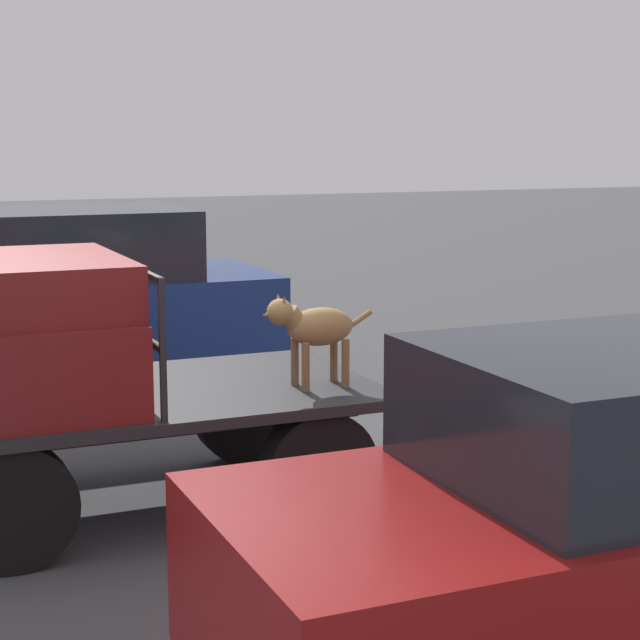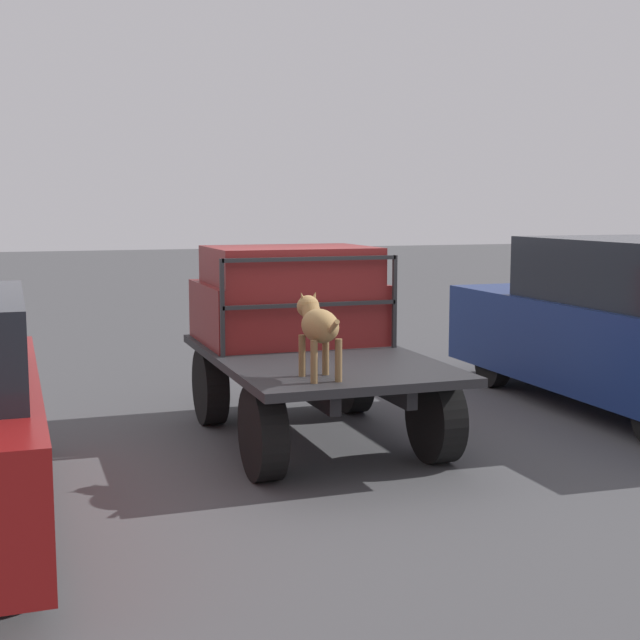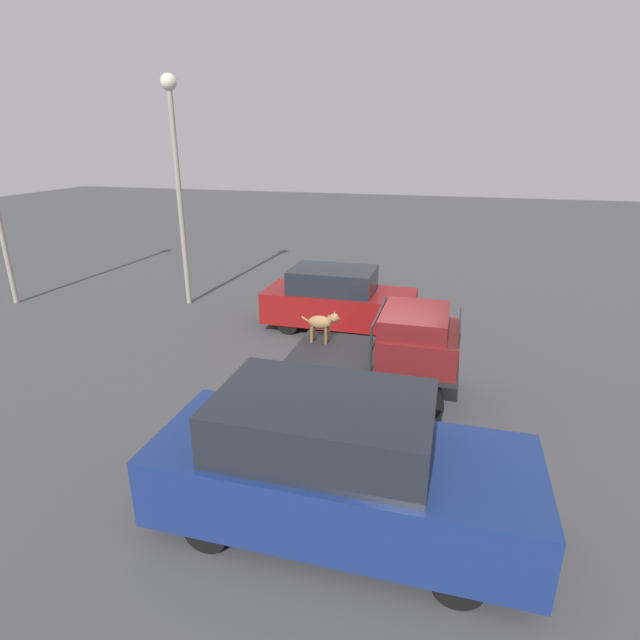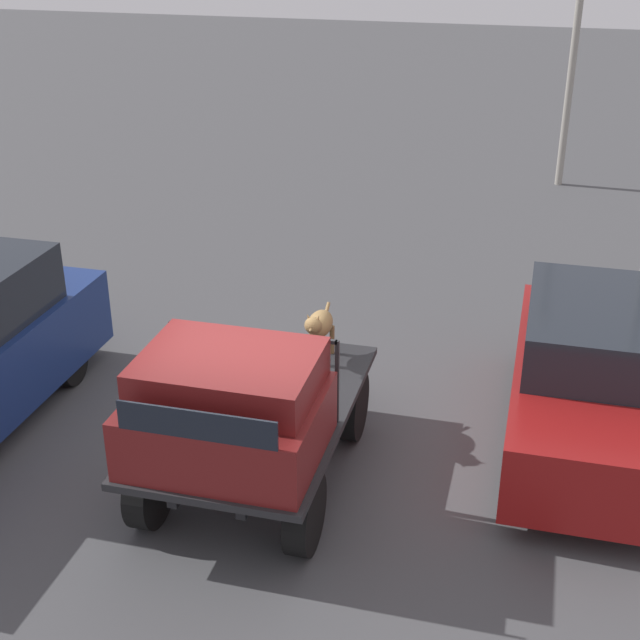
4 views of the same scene
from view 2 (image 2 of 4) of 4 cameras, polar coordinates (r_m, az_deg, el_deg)
name	(u,v)px [view 2 (image 2 of 4)]	position (r m, az deg, el deg)	size (l,w,h in m)	color
ground_plane	(314,441)	(9.01, -0.40, -7.75)	(80.00, 80.00, 0.00)	#474749
flatbed_truck	(314,380)	(8.87, -0.40, -3.88)	(3.41, 1.96, 0.89)	black
truck_cab	(288,296)	(9.57, -2.08, 1.52)	(1.51, 1.84, 1.02)	maroon
truck_headboard	(311,290)	(8.81, -0.57, 1.94)	(0.04, 1.84, 0.95)	#232326
dog	(318,325)	(7.51, -0.16, -0.32)	(0.88, 0.29, 0.72)	brown
parked_pickup_far	(634,326)	(10.85, 19.48, -0.38)	(5.10, 2.04, 1.97)	black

